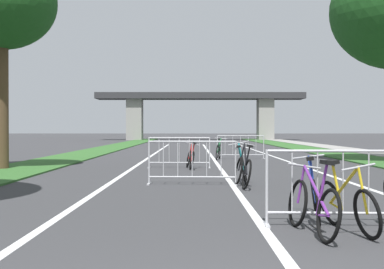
{
  "coord_description": "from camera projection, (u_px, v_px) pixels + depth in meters",
  "views": [
    {
      "loc": [
        -0.96,
        -2.91,
        1.33
      ],
      "look_at": [
        -0.88,
        29.71,
        0.98
      ],
      "focal_mm": 49.08,
      "sensor_mm": 36.0,
      "label": 1
    }
  ],
  "objects": [
    {
      "name": "grass_verge_left",
      "position": [
        100.0,
        150.0,
        32.46
      ],
      "size": [
        2.35,
        72.25,
        0.05
      ],
      "primitive_type": "cube",
      "color": "#2D5B26",
      "rests_on": "ground"
    },
    {
      "name": "grass_verge_right",
      "position": [
        312.0,
        150.0,
        32.5
      ],
      "size": [
        2.35,
        72.25,
        0.05
      ],
      "primitive_type": "cube",
      "color": "#2D5B26",
      "rests_on": "ground"
    },
    {
      "name": "sidewalk_path_right",
      "position": [
        347.0,
        150.0,
        32.5
      ],
      "size": [
        2.04,
        72.25,
        0.08
      ],
      "primitive_type": "cube",
      "color": "gray",
      "rests_on": "ground"
    },
    {
      "name": "lane_stripe_center",
      "position": [
        212.0,
        158.0,
        23.82
      ],
      "size": [
        0.14,
        41.8,
        0.01
      ],
      "primitive_type": "cube",
      "color": "silver",
      "rests_on": "ground"
    },
    {
      "name": "lane_stripe_right_lane",
      "position": [
        277.0,
        158.0,
        23.83
      ],
      "size": [
        0.14,
        41.8,
        0.01
      ],
      "primitive_type": "cube",
      "color": "silver",
      "rests_on": "ground"
    },
    {
      "name": "lane_stripe_left_lane",
      "position": [
        147.0,
        158.0,
        23.81
      ],
      "size": [
        0.14,
        41.8,
        0.01
      ],
      "primitive_type": "cube",
      "color": "silver",
      "rests_on": "ground"
    },
    {
      "name": "overpass_bridge",
      "position": [
        199.0,
        105.0,
        62.59
      ],
      "size": [
        24.64,
        3.57,
        5.62
      ],
      "color": "#2D2D30",
      "rests_on": "ground"
    },
    {
      "name": "crowd_barrier_nearest",
      "position": [
        342.0,
        189.0,
        7.16
      ],
      "size": [
        2.15,
        0.54,
        1.05
      ],
      "rotation": [
        0.0,
        0.0,
        -0.05
      ],
      "color": "#ADADB2",
      "rests_on": "ground"
    },
    {
      "name": "crowd_barrier_second",
      "position": [
        191.0,
        163.0,
        12.53
      ],
      "size": [
        2.15,
        0.53,
        1.05
      ],
      "rotation": [
        0.0,
        0.0,
        -0.04
      ],
      "color": "#ADADB2",
      "rests_on": "ground"
    },
    {
      "name": "crowd_barrier_third",
      "position": [
        178.0,
        153.0,
        17.9
      ],
      "size": [
        2.15,
        0.52,
        1.05
      ],
      "rotation": [
        0.0,
        0.0,
        -0.04
      ],
      "color": "#ADADB2",
      "rests_on": "ground"
    },
    {
      "name": "crowd_barrier_fourth",
      "position": [
        239.0,
        147.0,
        23.29
      ],
      "size": [
        2.16,
        0.56,
        1.05
      ],
      "rotation": [
        0.0,
        0.0,
        0.06
      ],
      "color": "#ADADB2",
      "rests_on": "ground"
    },
    {
      "name": "bicycle_black_0",
      "position": [
        242.0,
        171.0,
        11.96
      ],
      "size": [
        0.49,
        1.66,
        1.04
      ],
      "rotation": [
        0.0,
        0.0,
        0.09
      ],
      "color": "black",
      "rests_on": "ground"
    },
    {
      "name": "bicycle_purple_1",
      "position": [
        311.0,
        206.0,
        6.6
      ],
      "size": [
        0.46,
        1.72,
        0.95
      ],
      "rotation": [
        0.0,
        0.0,
        0.14
      ],
      "color": "black",
      "rests_on": "ground"
    },
    {
      "name": "bicycle_green_2",
      "position": [
        217.0,
        151.0,
        22.77
      ],
      "size": [
        0.58,
        1.69,
        0.95
      ],
      "rotation": [
        0.0,
        0.0,
        -0.17
      ],
      "color": "black",
      "rests_on": "ground"
    },
    {
      "name": "bicycle_blue_3",
      "position": [
        313.0,
        194.0,
        7.7
      ],
      "size": [
        0.48,
        1.74,
        0.94
      ],
      "rotation": [
        0.0,
        0.0,
        -0.19
      ],
      "color": "black",
      "rests_on": "ground"
    },
    {
      "name": "bicycle_red_4",
      "position": [
        189.0,
        158.0,
        17.47
      ],
      "size": [
        0.51,
        1.62,
        0.89
      ],
      "rotation": [
        0.0,
        0.0,
        0.11
      ],
      "color": "black",
      "rests_on": "ground"
    },
    {
      "name": "bicycle_teal_5",
      "position": [
        242.0,
        167.0,
        12.96
      ],
      "size": [
        0.53,
        1.67,
        1.03
      ],
      "rotation": [
        0.0,
        0.0,
        -0.11
      ],
      "color": "black",
      "rests_on": "ground"
    },
    {
      "name": "bicycle_yellow_6",
      "position": [
        345.0,
        205.0,
        6.75
      ],
      "size": [
        0.45,
        1.6,
        0.93
      ],
      "rotation": [
        0.0,
        0.0,
        3.33
      ],
      "color": "black",
      "rests_on": "ground"
    }
  ]
}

